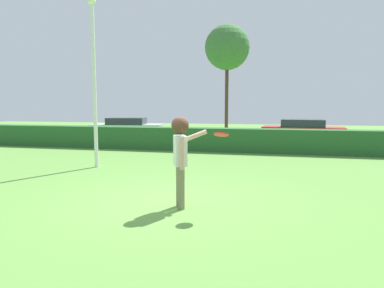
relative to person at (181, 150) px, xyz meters
name	(u,v)px	position (x,y,z in m)	size (l,w,h in m)	color
ground_plane	(164,202)	(-0.44, 0.29, -1.14)	(60.00, 60.00, 0.00)	#5A8E3D
person	(181,150)	(0.00, 0.00, 0.00)	(0.64, 0.75, 1.79)	#757150
frisbee	(221,134)	(0.79, -0.02, 0.32)	(0.28, 0.27, 0.11)	red
lamppost	(94,74)	(-3.83, 3.71, 1.83)	(0.24, 0.24, 5.31)	silver
hedge_row	(222,140)	(-0.44, 8.54, -0.64)	(27.34, 0.90, 1.00)	#275A2A
parked_car_silver	(127,127)	(-6.89, 13.03, -0.45)	(4.44, 2.44, 1.25)	#B7B7BC
parked_car_red	(303,130)	(3.29, 12.96, -0.45)	(4.34, 2.13, 1.25)	#B21E1E
birch_tree	(227,48)	(-1.48, 17.80, 4.76)	(3.07, 3.07, 7.47)	#523526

